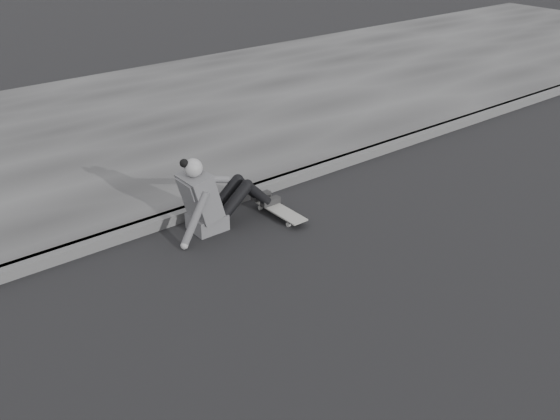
# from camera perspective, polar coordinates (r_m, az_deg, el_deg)

# --- Properties ---
(ground) EXTENTS (80.00, 80.00, 0.00)m
(ground) POSITION_cam_1_polar(r_m,az_deg,el_deg) (7.75, 23.97, -0.55)
(ground) COLOR black
(ground) RESTS_ON ground
(curb) EXTENTS (24.00, 0.16, 0.12)m
(curb) POSITION_cam_1_polar(r_m,az_deg,el_deg) (9.03, 9.93, 5.77)
(curb) COLOR #4B4B4B
(curb) RESTS_ON ground
(sidewalk) EXTENTS (24.00, 6.00, 0.12)m
(sidewalk) POSITION_cam_1_polar(r_m,az_deg,el_deg) (11.14, -1.67, 10.32)
(sidewalk) COLOR #3A3A3A
(sidewalk) RESTS_ON ground
(skateboard) EXTENTS (0.20, 0.78, 0.09)m
(skateboard) POSITION_cam_1_polar(r_m,az_deg,el_deg) (7.06, -0.08, -0.04)
(skateboard) COLOR gray
(skateboard) RESTS_ON ground
(seated_woman) EXTENTS (1.38, 0.46, 0.88)m
(seated_woman) POSITION_cam_1_polar(r_m,az_deg,el_deg) (6.73, -6.30, 1.12)
(seated_woman) COLOR #4F4F52
(seated_woman) RESTS_ON ground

